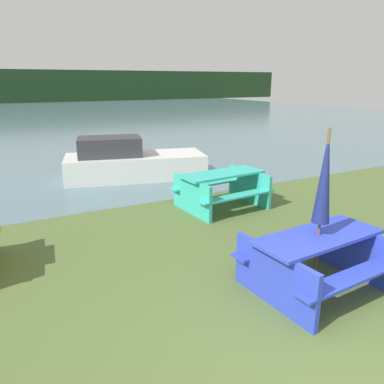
% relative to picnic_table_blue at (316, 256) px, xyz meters
% --- Properties ---
extents(ground_plane, '(60.00, 60.00, 0.00)m').
position_rel_picnic_table_blue_xyz_m(ground_plane, '(-0.97, -1.33, -0.46)').
color(ground_plane, '#516633').
extents(water, '(60.00, 50.00, 0.00)m').
position_rel_picnic_table_blue_xyz_m(water, '(-0.97, 29.42, -0.46)').
color(water, slate).
rests_on(water, ground_plane).
extents(far_treeline, '(80.00, 1.60, 4.00)m').
position_rel_picnic_table_blue_xyz_m(far_treeline, '(-0.97, 49.42, 1.54)').
color(far_treeline, '#193319').
rests_on(far_treeline, water).
extents(picnic_table_blue, '(1.86, 1.49, 0.76)m').
position_rel_picnic_table_blue_xyz_m(picnic_table_blue, '(0.00, 0.00, 0.00)').
color(picnic_table_blue, blue).
rests_on(picnic_table_blue, ground_plane).
extents(picnic_table_teal, '(1.92, 1.51, 0.78)m').
position_rel_picnic_table_blue_xyz_m(picnic_table_teal, '(0.68, 3.40, 0.01)').
color(picnic_table_teal, '#33B7A8').
rests_on(picnic_table_teal, ground_plane).
extents(umbrella_navy, '(0.22, 0.22, 2.13)m').
position_rel_picnic_table_blue_xyz_m(umbrella_navy, '(0.00, 0.00, 1.05)').
color(umbrella_navy, brown).
rests_on(umbrella_navy, ground_plane).
extents(boat, '(4.09, 2.38, 1.18)m').
position_rel_picnic_table_blue_xyz_m(boat, '(-0.21, 6.79, -0.01)').
color(boat, silver).
rests_on(boat, water).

